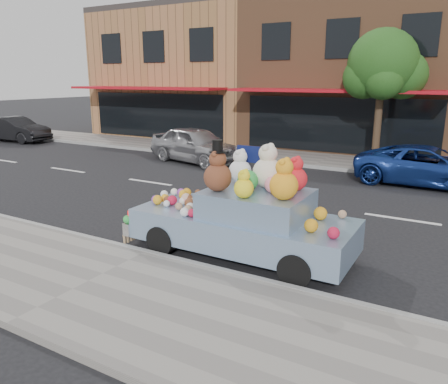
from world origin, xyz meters
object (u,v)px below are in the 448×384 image
Objects in this scene: street_tree at (383,70)px; car_silver at (195,145)px; art_car at (244,216)px; car_dark at (16,129)px; car_blue at (429,166)px.

street_tree reaches higher than car_silver.
street_tree is 10.93m from art_car.
street_tree is 7.81m from car_silver.
art_car reaches higher than car_dark.
street_tree is 19.07m from car_dark.
car_blue is (2.12, -2.35, -3.05)m from street_tree.
car_silver reaches higher than car_dark.
car_silver is 9.98m from art_car.
art_car is at bearing -92.22° from street_tree.
art_car reaches higher than car_blue.
car_blue is at bearing -47.86° from street_tree.
car_blue is 1.02× the size of art_car.
street_tree is 4.40m from car_blue.
car_blue is at bearing -94.25° from car_dark.
street_tree is 1.20× the size of car_silver.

